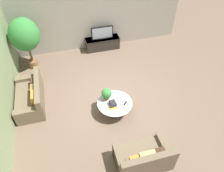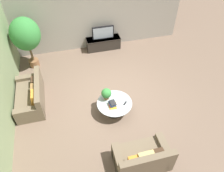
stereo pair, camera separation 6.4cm
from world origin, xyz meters
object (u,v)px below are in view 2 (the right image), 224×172
Objects in this scene: couch_near_entry at (142,158)px; potted_plant_tabletop at (106,94)px; television at (103,33)px; potted_palm_tall at (25,35)px; coffee_table at (114,105)px; couch_by_wall at (31,96)px; media_console at (103,43)px.

couch_near_entry is 2.20m from potted_plant_tabletop.
television is 0.45× the size of potted_palm_tall.
television is 3.57m from coffee_table.
potted_palm_tall is at bearing -170.36° from television.
couch_by_wall is 4.02m from couch_near_entry.
potted_plant_tabletop reaches higher than media_console.
couch_by_wall is at bearing 157.86° from coffee_table.
media_console is 0.84× the size of couch_by_wall.
potted_plant_tabletop is (-0.63, -3.27, -0.15)m from television.
coffee_table is (-0.44, -3.51, -0.48)m from television.
couch_near_entry reaches higher than potted_plant_tabletop.
television is 3.90m from couch_by_wall.
couch_by_wall reaches higher than coffee_table.
media_console is at bearing 9.67° from potted_palm_tall.
potted_palm_tall reaches higher than media_console.
couch_near_entry reaches higher than media_console.
coffee_table is 2.81× the size of potted_plant_tabletop.
potted_palm_tall reaches higher than couch_near_entry.
couch_near_entry is (2.76, -2.92, 0.00)m from couch_by_wall.
television is 3.01m from potted_palm_tall.
television is 3.33m from potted_plant_tabletop.
media_console is 3.35m from potted_plant_tabletop.
couch_by_wall is at bearing -139.98° from television.
media_console is 3.15m from potted_palm_tall.
potted_palm_tall reaches higher than couch_by_wall.
couch_near_entry is at bearing -78.58° from potted_plant_tabletop.
potted_plant_tabletop is at bearing 71.46° from couch_by_wall.
potted_plant_tabletop is (-0.63, -3.27, 0.35)m from media_console.
coffee_table is 0.77× the size of couch_near_entry.
television reaches higher than coffee_table.
potted_palm_tall reaches higher than potted_plant_tabletop.
coffee_table is at bearing 67.86° from couch_by_wall.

